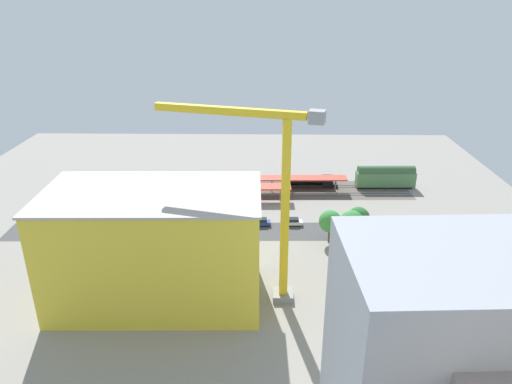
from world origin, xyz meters
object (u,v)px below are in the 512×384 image
(parked_car_3, at_px, (193,222))
(street_tree_0, at_px, (358,218))
(parked_car_2, at_px, (228,221))
(traffic_light, at_px, (176,207))
(box_truck_0, at_px, (195,248))
(platform_canopy_far, at_px, (240,178))
(parked_car_1, at_px, (262,222))
(street_tree_2, at_px, (124,217))
(parked_car_0, at_px, (293,222))
(locomotive, at_px, (311,181))
(parked_car_4, at_px, (159,221))
(street_tree_1, at_px, (330,221))
(street_tree_3, at_px, (216,218))
(street_tree_4, at_px, (352,223))
(platform_canopy_near, at_px, (185,187))
(passenger_coach, at_px, (386,176))
(tower_crane, at_px, (271,191))
(construction_building, at_px, (156,248))
(box_truck_1, at_px, (124,246))

(parked_car_3, bearing_deg, street_tree_0, 168.41)
(parked_car_2, relative_size, traffic_light, 0.73)
(box_truck_0, bearing_deg, platform_canopy_far, -102.54)
(parked_car_1, relative_size, traffic_light, 0.67)
(box_truck_0, distance_m, street_tree_2, 17.54)
(parked_car_3, bearing_deg, parked_car_0, -179.47)
(locomotive, relative_size, parked_car_3, 3.37)
(parked_car_0, xyz_separation_m, parked_car_2, (15.25, -0.09, -0.01))
(locomotive, xyz_separation_m, parked_car_4, (37.84, 23.61, -0.93))
(street_tree_1, bearing_deg, platform_canopy_far, -53.66)
(box_truck_0, bearing_deg, street_tree_3, -120.00)
(street_tree_4, xyz_separation_m, traffic_light, (39.22, -10.02, -1.04))
(platform_canopy_near, distance_m, parked_car_2, 18.49)
(passenger_coach, relative_size, tower_crane, 0.48)
(street_tree_1, height_order, street_tree_3, street_tree_3)
(parked_car_1, bearing_deg, box_truck_0, 45.71)
(street_tree_1, bearing_deg, parked_car_2, -19.79)
(passenger_coach, xyz_separation_m, parked_car_1, (34.29, 24.16, -2.57))
(platform_canopy_near, bearing_deg, locomotive, -163.29)
(traffic_light, bearing_deg, construction_building, 93.84)
(passenger_coach, distance_m, street_tree_3, 54.26)
(locomotive, height_order, construction_building, construction_building)
(box_truck_1, bearing_deg, street_tree_3, -162.80)
(tower_crane, relative_size, street_tree_2, 4.12)
(platform_canopy_far, bearing_deg, tower_crane, 98.98)
(locomotive, bearing_deg, platform_canopy_near, 16.71)
(locomotive, distance_m, traffic_light, 40.81)
(parked_car_1, height_order, street_tree_4, street_tree_4)
(construction_building, height_order, street_tree_4, construction_building)
(platform_canopy_far, distance_m, locomotive, 20.02)
(locomotive, height_order, traffic_light, traffic_light)
(parked_car_0, xyz_separation_m, parked_car_1, (7.33, 0.33, 0.02))
(construction_building, bearing_deg, platform_canopy_near, -88.65)
(passenger_coach, height_order, parked_car_2, passenger_coach)
(street_tree_1, bearing_deg, street_tree_4, 164.25)
(platform_canopy_near, height_order, locomotive, locomotive)
(locomotive, xyz_separation_m, street_tree_3, (23.35, 31.49, 3.82))
(parked_car_4, distance_m, street_tree_4, 44.77)
(platform_canopy_far, distance_m, tower_crane, 51.79)
(platform_canopy_near, height_order, construction_building, construction_building)
(parked_car_3, height_order, box_truck_0, box_truck_0)
(platform_canopy_near, xyz_separation_m, street_tree_1, (-34.66, 21.85, 1.16))
(parked_car_2, bearing_deg, parked_car_1, 176.94)
(passenger_coach, height_order, street_tree_2, street_tree_2)
(street_tree_3, xyz_separation_m, traffic_light, (10.19, -8.37, -1.37))
(platform_canopy_near, height_order, traffic_light, traffic_light)
(tower_crane, bearing_deg, street_tree_3, -60.96)
(platform_canopy_near, distance_m, street_tree_3, 23.77)
(platform_canopy_far, distance_m, parked_car_2, 20.43)
(parked_car_3, relative_size, tower_crane, 0.13)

